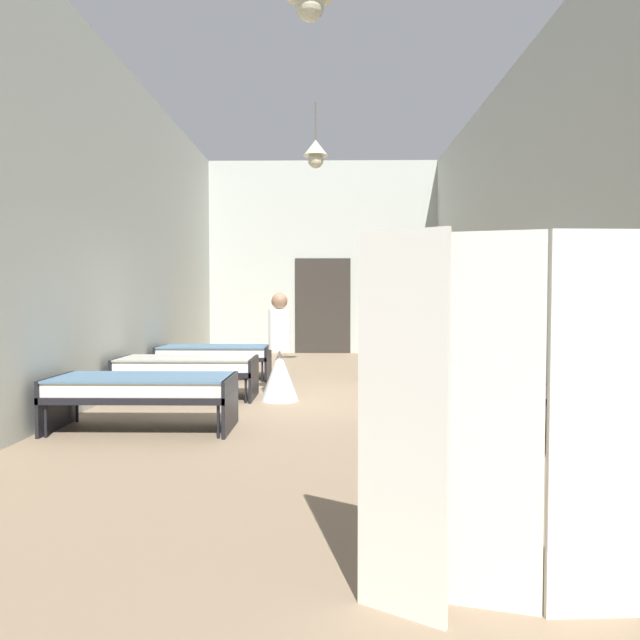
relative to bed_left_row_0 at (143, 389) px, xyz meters
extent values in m
cube|color=#8C755B|center=(1.83, 1.90, -0.49)|extent=(6.36, 13.73, 0.10)
cube|color=#B2B7AD|center=(1.83, 8.56, 1.99)|extent=(6.16, 0.20, 4.86)
cube|color=#B2B7AD|center=(-1.15, 1.90, 1.99)|extent=(0.20, 13.13, 4.86)
cube|color=#B2B7AD|center=(4.81, 1.90, 1.99)|extent=(0.20, 13.13, 4.86)
cube|color=#2D2823|center=(1.83, 8.44, 0.76)|extent=(1.40, 0.06, 2.40)
sphere|color=beige|center=(1.79, -0.40, 3.77)|extent=(0.28, 0.28, 0.28)
cylinder|color=brown|center=(1.74, 4.20, 4.09)|extent=(0.02, 0.02, 0.65)
cone|color=beige|center=(1.74, 4.20, 3.62)|extent=(0.44, 0.44, 0.28)
sphere|color=beige|center=(1.74, 4.20, 3.40)|extent=(0.28, 0.28, 0.28)
cylinder|color=black|center=(-0.87, -0.36, -0.27)|extent=(0.03, 0.03, 0.34)
cylinder|color=black|center=(-0.87, 0.36, -0.27)|extent=(0.03, 0.03, 0.34)
cylinder|color=black|center=(0.87, -0.36, -0.27)|extent=(0.03, 0.03, 0.34)
cylinder|color=black|center=(0.87, 0.36, -0.27)|extent=(0.03, 0.03, 0.34)
cube|color=black|center=(0.00, 0.00, -0.06)|extent=(1.90, 0.84, 0.07)
cube|color=black|center=(-0.93, 0.00, -0.15)|extent=(0.04, 0.84, 0.57)
cube|color=black|center=(0.93, 0.00, -0.15)|extent=(0.04, 0.84, 0.57)
cube|color=silver|center=(0.00, 0.00, 0.04)|extent=(1.82, 0.78, 0.14)
cube|color=slate|center=(0.00, 0.00, 0.12)|extent=(1.86, 0.82, 0.02)
cylinder|color=black|center=(2.79, -0.36, -0.27)|extent=(0.03, 0.03, 0.34)
cylinder|color=black|center=(2.79, 0.36, -0.27)|extent=(0.03, 0.03, 0.34)
cylinder|color=black|center=(4.53, -0.36, -0.27)|extent=(0.03, 0.03, 0.34)
cylinder|color=black|center=(4.53, 0.36, -0.27)|extent=(0.03, 0.03, 0.34)
cube|color=black|center=(3.66, 0.00, -0.06)|extent=(1.90, 0.84, 0.07)
cube|color=black|center=(2.73, 0.00, -0.15)|extent=(0.04, 0.84, 0.57)
cube|color=black|center=(4.59, 0.00, -0.15)|extent=(0.04, 0.84, 0.57)
cube|color=silver|center=(3.66, 0.00, 0.04)|extent=(1.82, 0.78, 0.14)
cube|color=#9E9E93|center=(3.66, 0.00, 0.12)|extent=(1.86, 0.82, 0.02)
cylinder|color=black|center=(-0.87, 1.54, -0.27)|extent=(0.03, 0.03, 0.34)
cylinder|color=black|center=(-0.87, 2.26, -0.27)|extent=(0.03, 0.03, 0.34)
cylinder|color=black|center=(0.87, 1.54, -0.27)|extent=(0.03, 0.03, 0.34)
cylinder|color=black|center=(0.87, 2.26, -0.27)|extent=(0.03, 0.03, 0.34)
cube|color=black|center=(0.00, 1.90, -0.06)|extent=(1.90, 0.84, 0.07)
cube|color=black|center=(-0.93, 1.90, -0.15)|extent=(0.04, 0.84, 0.57)
cube|color=black|center=(0.93, 1.90, -0.15)|extent=(0.04, 0.84, 0.57)
cube|color=white|center=(0.00, 1.90, 0.04)|extent=(1.82, 0.78, 0.14)
cube|color=#9E9E93|center=(0.00, 1.90, 0.12)|extent=(1.86, 0.82, 0.02)
cylinder|color=black|center=(2.79, 1.54, -0.27)|extent=(0.03, 0.03, 0.34)
cylinder|color=black|center=(2.79, 2.26, -0.27)|extent=(0.03, 0.03, 0.34)
cylinder|color=black|center=(4.53, 1.54, -0.27)|extent=(0.03, 0.03, 0.34)
cylinder|color=black|center=(4.53, 2.26, -0.27)|extent=(0.03, 0.03, 0.34)
cube|color=black|center=(3.66, 1.90, -0.06)|extent=(1.90, 0.84, 0.07)
cube|color=black|center=(2.73, 1.90, -0.15)|extent=(0.04, 0.84, 0.57)
cube|color=black|center=(4.59, 1.90, -0.15)|extent=(0.04, 0.84, 0.57)
cube|color=white|center=(3.66, 1.90, 0.04)|extent=(1.82, 0.78, 0.14)
cube|color=beige|center=(3.66, 1.90, 0.12)|extent=(1.86, 0.82, 0.02)
cylinder|color=black|center=(-0.87, 3.44, -0.27)|extent=(0.03, 0.03, 0.34)
cylinder|color=black|center=(-0.87, 4.16, -0.27)|extent=(0.03, 0.03, 0.34)
cylinder|color=black|center=(0.87, 3.44, -0.27)|extent=(0.03, 0.03, 0.34)
cylinder|color=black|center=(0.87, 4.16, -0.27)|extent=(0.03, 0.03, 0.34)
cube|color=black|center=(0.00, 3.80, -0.06)|extent=(1.90, 0.84, 0.07)
cube|color=black|center=(-0.93, 3.80, -0.15)|extent=(0.04, 0.84, 0.57)
cube|color=black|center=(0.93, 3.80, -0.15)|extent=(0.04, 0.84, 0.57)
cube|color=white|center=(0.00, 3.80, 0.04)|extent=(1.82, 0.78, 0.14)
cube|color=slate|center=(0.00, 3.80, 0.12)|extent=(1.86, 0.82, 0.02)
cylinder|color=black|center=(2.79, 3.44, -0.27)|extent=(0.03, 0.03, 0.34)
cylinder|color=black|center=(2.79, 4.16, -0.27)|extent=(0.03, 0.03, 0.34)
cylinder|color=black|center=(4.53, 3.44, -0.27)|extent=(0.03, 0.03, 0.34)
cylinder|color=black|center=(4.53, 4.16, -0.27)|extent=(0.03, 0.03, 0.34)
cube|color=black|center=(3.66, 3.80, -0.06)|extent=(1.90, 0.84, 0.07)
cube|color=black|center=(2.73, 3.80, -0.15)|extent=(0.04, 0.84, 0.57)
cube|color=black|center=(4.59, 3.80, -0.15)|extent=(0.04, 0.84, 0.57)
cube|color=white|center=(3.66, 3.80, 0.04)|extent=(1.82, 0.78, 0.14)
cube|color=tan|center=(3.66, 3.80, 0.12)|extent=(1.86, 0.82, 0.02)
cone|color=white|center=(1.30, 1.75, -0.09)|extent=(0.52, 0.52, 0.70)
cylinder|color=white|center=(1.30, 1.75, 0.54)|extent=(0.30, 0.30, 0.55)
sphere|color=#846047|center=(1.30, 1.75, 0.92)|extent=(0.22, 0.22, 0.22)
cone|color=white|center=(1.30, 1.75, 1.00)|extent=(0.18, 0.18, 0.10)
cube|color=silver|center=(2.29, -3.52, 0.41)|extent=(0.37, 0.24, 1.70)
cube|color=silver|center=(2.71, -3.46, 0.41)|extent=(0.41, 0.13, 1.70)
cube|color=silver|center=(3.13, -3.52, 0.41)|extent=(0.42, 0.05, 1.70)
camera|label=1|loc=(1.97, -5.99, 0.97)|focal=31.99mm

